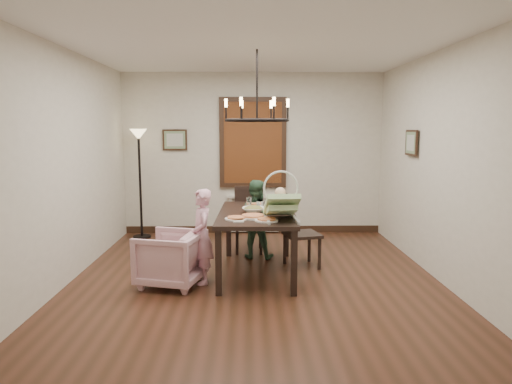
{
  "coord_description": "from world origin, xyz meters",
  "views": [
    {
      "loc": [
        -0.08,
        -5.48,
        1.86
      ],
      "look_at": [
        0.02,
        0.25,
        1.05
      ],
      "focal_mm": 32.0,
      "sensor_mm": 36.0,
      "label": 1
    }
  ],
  "objects_px": {
    "chair_right": "(302,230)",
    "chair_far": "(249,220)",
    "drinking_glass": "(268,207)",
    "floor_lamp": "(140,185)",
    "armchair": "(171,258)",
    "seated_man": "(255,226)",
    "elderly_woman": "(202,244)",
    "baby_bouncer": "(281,203)",
    "dining_table": "(257,219)"
  },
  "relations": [
    {
      "from": "seated_man",
      "to": "dining_table",
      "type": "bearing_deg",
      "value": 100.94
    },
    {
      "from": "dining_table",
      "to": "baby_bouncer",
      "type": "bearing_deg",
      "value": -59.51
    },
    {
      "from": "floor_lamp",
      "to": "baby_bouncer",
      "type": "bearing_deg",
      "value": -48.04
    },
    {
      "from": "chair_right",
      "to": "chair_far",
      "type": "bearing_deg",
      "value": 28.65
    },
    {
      "from": "armchair",
      "to": "floor_lamp",
      "type": "height_order",
      "value": "floor_lamp"
    },
    {
      "from": "chair_far",
      "to": "floor_lamp",
      "type": "xyz_separation_m",
      "value": [
        -1.83,
        0.92,
        0.41
      ]
    },
    {
      "from": "chair_far",
      "to": "drinking_glass",
      "type": "height_order",
      "value": "chair_far"
    },
    {
      "from": "dining_table",
      "to": "chair_far",
      "type": "bearing_deg",
      "value": 97.29
    },
    {
      "from": "dining_table",
      "to": "drinking_glass",
      "type": "xyz_separation_m",
      "value": [
        0.14,
        0.03,
        0.15
      ]
    },
    {
      "from": "chair_right",
      "to": "drinking_glass",
      "type": "height_order",
      "value": "chair_right"
    },
    {
      "from": "drinking_glass",
      "to": "floor_lamp",
      "type": "bearing_deg",
      "value": 137.1
    },
    {
      "from": "drinking_glass",
      "to": "seated_man",
      "type": "bearing_deg",
      "value": 102.52
    },
    {
      "from": "baby_bouncer",
      "to": "dining_table",
      "type": "bearing_deg",
      "value": 115.38
    },
    {
      "from": "floor_lamp",
      "to": "elderly_woman",
      "type": "bearing_deg",
      "value": -61.25
    },
    {
      "from": "elderly_woman",
      "to": "drinking_glass",
      "type": "xyz_separation_m",
      "value": [
        0.81,
        0.37,
        0.39
      ]
    },
    {
      "from": "chair_right",
      "to": "armchair",
      "type": "distance_m",
      "value": 1.79
    },
    {
      "from": "seated_man",
      "to": "floor_lamp",
      "type": "height_order",
      "value": "floor_lamp"
    },
    {
      "from": "chair_right",
      "to": "floor_lamp",
      "type": "bearing_deg",
      "value": 42.05
    },
    {
      "from": "chair_far",
      "to": "dining_table",
      "type": "bearing_deg",
      "value": -85.01
    },
    {
      "from": "chair_far",
      "to": "elderly_woman",
      "type": "xyz_separation_m",
      "value": [
        -0.57,
        -1.37,
        -0.02
      ]
    },
    {
      "from": "drinking_glass",
      "to": "dining_table",
      "type": "bearing_deg",
      "value": -166.94
    },
    {
      "from": "chair_far",
      "to": "chair_right",
      "type": "height_order",
      "value": "chair_right"
    },
    {
      "from": "baby_bouncer",
      "to": "chair_right",
      "type": "bearing_deg",
      "value": 62.68
    },
    {
      "from": "elderly_woman",
      "to": "seated_man",
      "type": "bearing_deg",
      "value": 133.17
    },
    {
      "from": "chair_right",
      "to": "baby_bouncer",
      "type": "bearing_deg",
      "value": 141.72
    },
    {
      "from": "seated_man",
      "to": "drinking_glass",
      "type": "xyz_separation_m",
      "value": [
        0.15,
        -0.69,
        0.39
      ]
    },
    {
      "from": "armchair",
      "to": "floor_lamp",
      "type": "bearing_deg",
      "value": -144.62
    },
    {
      "from": "chair_far",
      "to": "drinking_glass",
      "type": "distance_m",
      "value": 1.09
    },
    {
      "from": "drinking_glass",
      "to": "floor_lamp",
      "type": "xyz_separation_m",
      "value": [
        -2.07,
        1.92,
        0.04
      ]
    },
    {
      "from": "dining_table",
      "to": "floor_lamp",
      "type": "xyz_separation_m",
      "value": [
        -1.93,
        1.95,
        0.19
      ]
    },
    {
      "from": "drinking_glass",
      "to": "chair_far",
      "type": "bearing_deg",
      "value": 103.55
    },
    {
      "from": "chair_right",
      "to": "dining_table",
      "type": "bearing_deg",
      "value": 99.69
    },
    {
      "from": "drinking_glass",
      "to": "elderly_woman",
      "type": "bearing_deg",
      "value": -155.14
    },
    {
      "from": "elderly_woman",
      "to": "baby_bouncer",
      "type": "xyz_separation_m",
      "value": [
        0.94,
        -0.15,
        0.52
      ]
    },
    {
      "from": "armchair",
      "to": "seated_man",
      "type": "height_order",
      "value": "seated_man"
    },
    {
      "from": "chair_right",
      "to": "baby_bouncer",
      "type": "distance_m",
      "value": 0.97
    },
    {
      "from": "armchair",
      "to": "chair_far",
      "type": "bearing_deg",
      "value": 162.06
    },
    {
      "from": "dining_table",
      "to": "chair_right",
      "type": "distance_m",
      "value": 0.7
    },
    {
      "from": "chair_far",
      "to": "armchair",
      "type": "height_order",
      "value": "chair_far"
    },
    {
      "from": "chair_far",
      "to": "seated_man",
      "type": "relative_size",
      "value": 1.05
    },
    {
      "from": "floor_lamp",
      "to": "dining_table",
      "type": "bearing_deg",
      "value": -45.37
    },
    {
      "from": "elderly_woman",
      "to": "baby_bouncer",
      "type": "bearing_deg",
      "value": 65.68
    },
    {
      "from": "armchair",
      "to": "seated_man",
      "type": "distance_m",
      "value": 1.54
    },
    {
      "from": "elderly_woman",
      "to": "drinking_glass",
      "type": "height_order",
      "value": "elderly_woman"
    },
    {
      "from": "armchair",
      "to": "seated_man",
      "type": "bearing_deg",
      "value": 153.07
    },
    {
      "from": "chair_right",
      "to": "baby_bouncer",
      "type": "relative_size",
      "value": 1.66
    },
    {
      "from": "chair_far",
      "to": "baby_bouncer",
      "type": "distance_m",
      "value": 1.65
    },
    {
      "from": "dining_table",
      "to": "drinking_glass",
      "type": "relative_size",
      "value": 13.29
    },
    {
      "from": "chair_right",
      "to": "elderly_woman",
      "type": "height_order",
      "value": "chair_right"
    },
    {
      "from": "armchair",
      "to": "elderly_woman",
      "type": "height_order",
      "value": "elderly_woman"
    }
  ]
}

